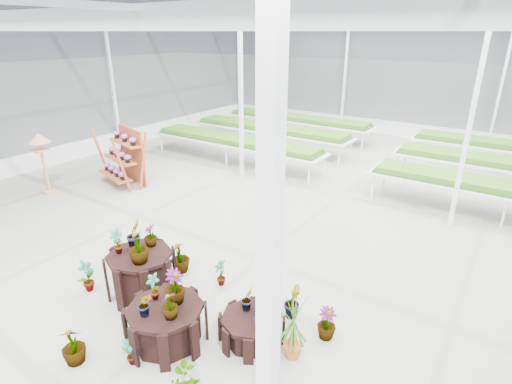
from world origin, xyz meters
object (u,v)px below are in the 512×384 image
Objects in this scene: plinth_mid at (167,324)px; plinth_low at (252,328)px; shelf_rack at (121,157)px; bird_table at (44,164)px; plinth_tall at (142,273)px.

plinth_low is (1.00, 0.70, -0.09)m from plinth_mid.
plinth_mid is 6.98m from shelf_rack.
shelf_rack reaches higher than plinth_low.
bird_table reaches higher than plinth_mid.
plinth_tall is 0.99× the size of plinth_mid.
plinth_mid is at bearing -26.57° from plinth_tall.
plinth_low is 0.54× the size of bird_table.
plinth_tall is at bearing -4.88° from bird_table.
shelf_rack reaches higher than plinth_tall.
shelf_rack is at bearing 154.72° from plinth_low.
shelf_rack is (-4.57, 3.30, 0.43)m from plinth_tall.
plinth_mid is 1.23× the size of plinth_low.
shelf_rack is 2.01m from bird_table.
plinth_low is at bearing 0.14° from bird_table.
shelf_rack is at bearing 145.96° from plinth_mid.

